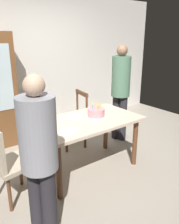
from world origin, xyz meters
name	(u,v)px	position (x,y,z in m)	size (l,w,h in m)	color
ground	(87,168)	(0.00, 0.00, 0.00)	(6.40, 6.40, 0.00)	#9E9384
back_wall	(28,65)	(0.00, 1.85, 1.30)	(6.40, 0.10, 2.60)	beige
dining_table	(87,127)	(0.00, 0.00, 0.65)	(1.48, 0.85, 0.76)	beige
birthday_cake	(96,113)	(0.18, 0.01, 0.81)	(0.28, 0.28, 0.19)	silver
plate_near_celebrant	(69,131)	(-0.41, -0.19, 0.76)	(0.22, 0.22, 0.01)	white
plate_far_side	(74,117)	(-0.07, 0.19, 0.76)	(0.22, 0.22, 0.01)	white
fork_near_celebrant	(57,134)	(-0.57, -0.19, 0.76)	(0.18, 0.02, 0.01)	silver
fork_far_side	(64,119)	(-0.23, 0.19, 0.76)	(0.18, 0.02, 0.01)	silver
chair_spindle_back	(73,121)	(0.26, 0.74, 0.46)	(0.50, 0.50, 0.95)	beige
chair_upholstered	(5,160)	(-1.13, 0.00, 0.53)	(0.51, 0.51, 0.95)	tan
person_celebrant	(39,154)	(-1.04, -0.73, 0.90)	(0.32, 0.32, 1.58)	#262328
person_guest	(121,88)	(1.08, 0.46, 0.97)	(0.32, 0.32, 1.69)	#262328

